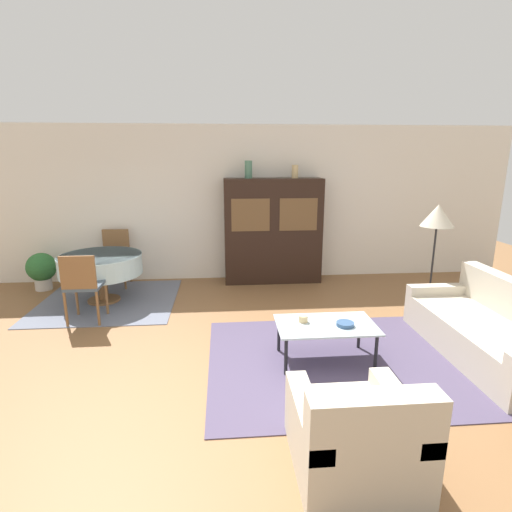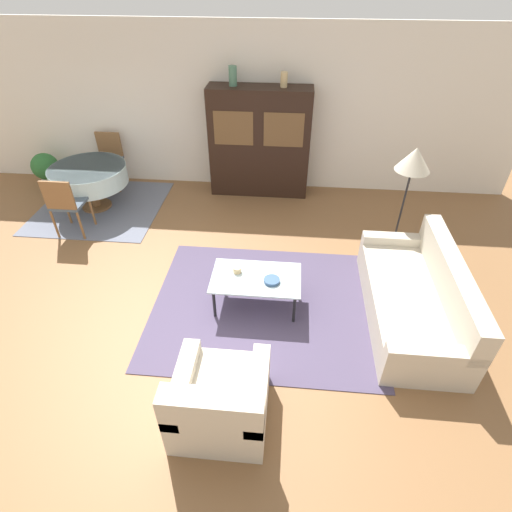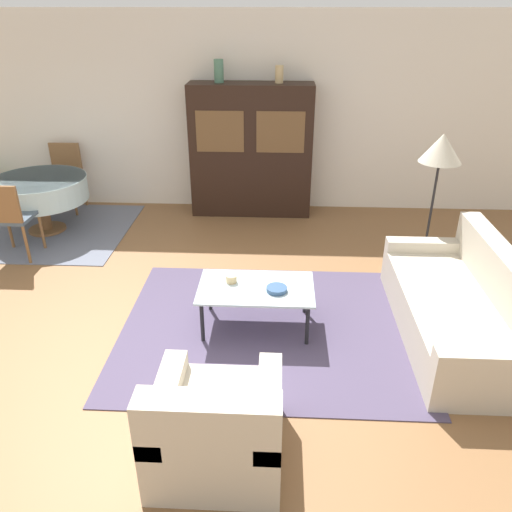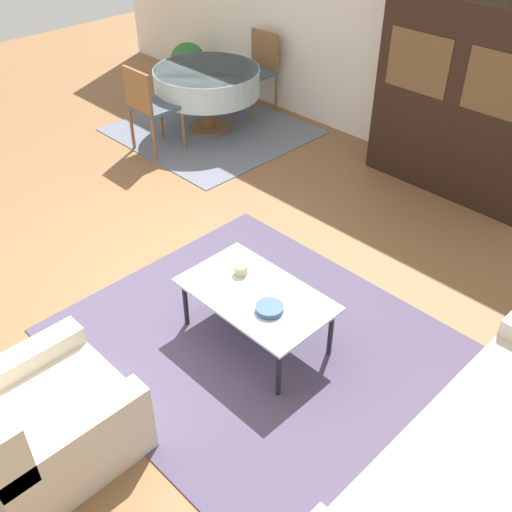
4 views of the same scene
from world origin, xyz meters
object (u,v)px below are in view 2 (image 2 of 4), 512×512
bowl (272,281)px  potted_plant (46,168)px  armchair (220,401)px  vase_tall (233,76)px  vase_short (284,80)px  display_cabinet (260,143)px  floor_lamp (414,163)px  dining_chair_near (66,202)px  couch (416,299)px  coffee_table (256,280)px  dining_chair_far (109,156)px  dining_table (89,176)px  cup (237,270)px

bowl → potted_plant: potted_plant is taller
armchair → potted_plant: bearing=132.2°
vase_tall → potted_plant: vase_tall is taller
vase_short → display_cabinet: bearing=-179.9°
floor_lamp → bowl: (-1.72, -1.47, -0.87)m
dining_chair_near → couch: bearing=-15.3°
armchair → bowl: armchair is taller
coffee_table → floor_lamp: size_ratio=0.69×
dining_chair_far → vase_short: 3.37m
couch → dining_chair_far: 5.64m
vase_tall → vase_short: bearing=0.0°
coffee_table → dining_chair_near: dining_chair_near is taller
display_cabinet → dining_chair_near: display_cabinet is taller
dining_table → vase_short: size_ratio=5.53×
couch → display_cabinet: (-2.08, 2.97, 0.62)m
bowl → floor_lamp: bearing=40.6°
dining_table → vase_tall: 2.80m
dining_table → dining_chair_far: (0.00, 0.82, -0.02)m
couch → bowl: size_ratio=10.97×
display_cabinet → potted_plant: size_ratio=2.89×
display_cabinet → dining_chair_far: (-2.71, -0.01, -0.35)m
dining_chair_far → cup: bearing=133.4°
dining_chair_far → armchair: bearing=121.5°
dining_chair_far → cup: (2.69, -2.84, -0.09)m
vase_tall → vase_short: (0.79, 0.00, -0.04)m
dining_table → coffee_table: bearing=-35.6°
armchair → display_cabinet: 4.53m
couch → coffee_table: couch is taller
dining_chair_near → potted_plant: 1.90m
display_cabinet → dining_table: size_ratio=1.49×
armchair → bowl: (0.37, 1.49, 0.17)m
bowl → potted_plant: bearing=146.6°
dining_chair_far → floor_lamp: 5.12m
dining_chair_far → cup: 3.92m
bowl → vase_tall: 3.45m
armchair → cup: size_ratio=8.89×
dining_chair_far → dining_table: bearing=90.0°
coffee_table → vase_tall: vase_tall is taller
couch → dining_chair_far: dining_chair_far is taller
dining_table → vase_tall: (2.29, 0.84, 1.37)m
vase_tall → bowl: bearing=-74.6°
floor_lamp → vase_tall: 3.03m
display_cabinet → floor_lamp: display_cabinet is taller
armchair → dining_chair_far: (-2.74, 4.48, 0.27)m
dining_chair_far → bowl: bearing=136.2°
coffee_table → dining_chair_far: (-2.92, 2.92, 0.16)m
bowl → dining_table: bearing=145.3°
floor_lamp → vase_short: size_ratio=6.94×
dining_chair_near → vase_tall: size_ratio=3.25×
armchair → dining_table: (-2.74, 3.65, 0.30)m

